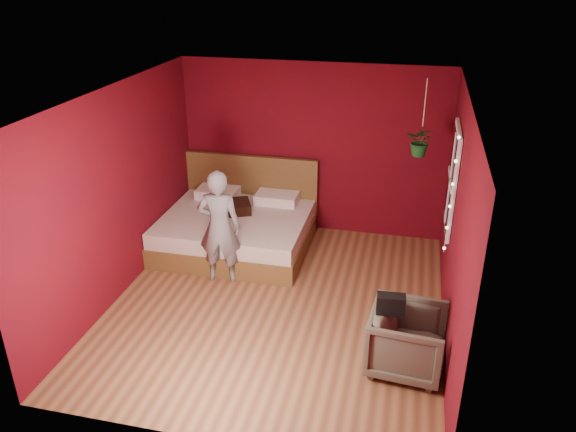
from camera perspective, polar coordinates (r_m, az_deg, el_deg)
The scene contains 10 objects.
floor at distance 7.09m, azimuth -1.12°, elevation -8.91°, with size 4.50×4.50×0.00m, color #8D5E38.
room_walls at distance 6.31m, azimuth -1.24°, elevation 3.88°, with size 4.04×4.54×2.62m.
window at distance 7.06m, azimuth 16.33°, elevation 3.62°, with size 0.05×0.97×1.27m.
fairy_lights at distance 6.57m, azimuth 16.26°, elevation 2.03°, with size 0.04×0.04×1.45m.
bed at distance 8.34m, azimuth -5.12°, elevation -1.09°, with size 2.10×1.79×1.16m.
person at distance 7.27m, azimuth -6.97°, elevation -1.13°, with size 0.56×0.37×1.55m, color slate.
armchair at distance 6.04m, azimuth 12.02°, elevation -12.25°, with size 0.75×0.77×0.70m, color #5D5C49.
handbag at distance 5.73m, azimuth 10.40°, elevation -8.79°, with size 0.28×0.14×0.20m, color black.
throw_pillow at distance 8.27m, azimuth -5.36°, elevation 0.93°, with size 0.42×0.42×0.15m, color black.
hanging_plant at distance 7.38m, azimuth 13.36°, elevation 7.39°, with size 0.42×0.39×0.99m.
Camera 1 is at (1.47, -5.71, 3.94)m, focal length 35.00 mm.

